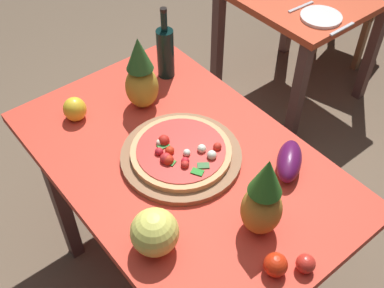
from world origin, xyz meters
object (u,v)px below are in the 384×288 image
at_px(display_table, 182,173).
at_px(dinner_plate, 321,17).
at_px(wine_bottle, 165,52).
at_px(background_table, 301,9).
at_px(fork_utensil, 301,7).
at_px(melon, 155,232).
at_px(tomato_at_corner, 306,264).
at_px(pineapple_left, 141,77).
at_px(eggplant, 289,161).
at_px(pizza_board, 182,157).
at_px(tomato_near_board, 275,265).
at_px(pizza, 181,152).
at_px(bell_pepper, 75,109).
at_px(knife_utensil, 342,29).
at_px(pineapple_right, 263,200).

xyz_separation_m(display_table, dinner_plate, (-0.32, 1.19, 0.10)).
bearing_deg(wine_bottle, background_table, 97.44).
relative_size(display_table, fork_utensil, 7.46).
distance_m(wine_bottle, melon, 0.90).
bearing_deg(tomato_at_corner, pineapple_left, 176.58).
relative_size(melon, dinner_plate, 0.71).
xyz_separation_m(display_table, eggplant, (0.29, 0.28, 0.13)).
relative_size(pizza_board, melon, 2.94).
bearing_deg(wine_bottle, display_table, -30.68).
bearing_deg(pineapple_left, wine_bottle, 117.44).
xyz_separation_m(display_table, pizza_board, (0.00, -0.00, 0.10)).
bearing_deg(tomato_near_board, background_table, 128.75).
xyz_separation_m(dinner_plate, fork_utensil, (-0.14, 0.00, -0.00)).
relative_size(pizza, bell_pepper, 3.67).
height_order(pizza_board, knife_utensil, pizza_board).
bearing_deg(eggplant, pizza_board, -136.23).
xyz_separation_m(pineapple_left, dinner_plate, (0.02, 1.12, -0.14)).
bearing_deg(tomato_at_corner, melon, -139.05).
distance_m(melon, knife_utensil, 1.56).
bearing_deg(dinner_plate, fork_utensil, 180.00).
bearing_deg(pizza, background_table, 113.66).
height_order(pizza, knife_utensil, pizza).
distance_m(pineapple_left, dinner_plate, 1.13).
relative_size(display_table, dinner_plate, 6.10).
bearing_deg(knife_utensil, pizza, -81.11).
bearing_deg(pineapple_left, pineapple_right, -4.44).
bearing_deg(tomato_near_board, display_table, 172.93).
height_order(dinner_plate, knife_utensil, dinner_plate).
height_order(background_table, pineapple_right, pineapple_right).
height_order(pineapple_right, dinner_plate, pineapple_right).
distance_m(background_table, dinner_plate, 0.35).
distance_m(display_table, tomato_at_corner, 0.62).
height_order(wine_bottle, tomato_at_corner, wine_bottle).
xyz_separation_m(background_table, knife_utensil, (0.41, -0.18, 0.13)).
bearing_deg(pizza, wine_bottle, 149.30).
relative_size(background_table, bell_pepper, 7.80).
bearing_deg(eggplant, knife_utensil, 117.51).
relative_size(pizza, eggplant, 1.91).
height_order(pizza, wine_bottle, wine_bottle).
relative_size(melon, fork_utensil, 0.87).
bearing_deg(dinner_plate, bell_pepper, -95.27).
distance_m(background_table, knife_utensil, 0.47).
relative_size(pizza, pineapple_left, 1.16).
bearing_deg(wine_bottle, pizza_board, -30.50).
distance_m(bell_pepper, tomato_near_board, 1.02).
relative_size(wine_bottle, pineapple_left, 1.02).
bearing_deg(background_table, tomato_near_board, -51.25).
relative_size(background_table, pizza, 2.13).
relative_size(eggplant, fork_utensil, 1.11).
height_order(tomato_at_corner, dinner_plate, tomato_at_corner).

